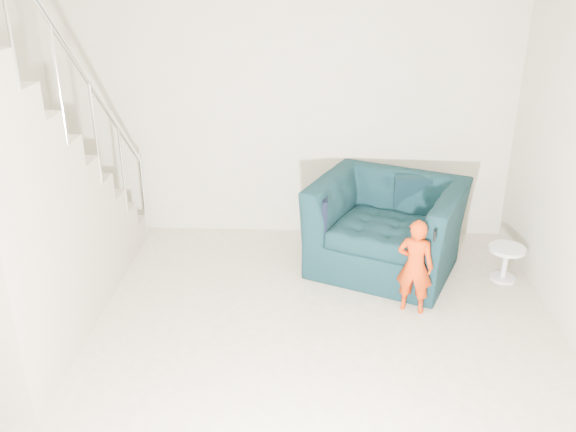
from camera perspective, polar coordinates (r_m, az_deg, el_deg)
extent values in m
plane|color=tan|center=(4.73, -2.55, -15.38)|extent=(5.50, 5.50, 0.00)
plane|color=silver|center=(3.69, -3.33, 19.32)|extent=(5.50, 5.50, 0.00)
plane|color=#B2A991|center=(6.63, -0.72, 9.36)|extent=(5.00, 0.00, 5.00)
imported|color=black|center=(6.15, 9.19, -0.94)|extent=(1.76, 1.67, 0.91)
imported|color=#AD1B05|center=(5.46, 11.79, -4.63)|extent=(0.37, 0.31, 0.88)
cylinder|color=silver|center=(6.26, 19.83, -2.92)|extent=(0.35, 0.35, 0.03)
cylinder|color=silver|center=(6.33, 19.61, -4.33)|extent=(0.05, 0.05, 0.31)
cylinder|color=silver|center=(6.40, 19.44, -5.48)|extent=(0.24, 0.24, 0.03)
cube|color=#ADA089|center=(7.06, -17.30, -1.30)|extent=(1.00, 0.30, 0.27)
cube|color=#ADA089|center=(6.75, -18.23, -1.33)|extent=(1.00, 0.30, 0.54)
cube|color=#ADA089|center=(6.44, -19.26, -1.35)|extent=(1.00, 0.30, 0.81)
cube|color=#ADA089|center=(6.14, -20.39, -1.38)|extent=(1.00, 0.30, 1.08)
cube|color=#ADA089|center=(5.83, -21.63, -1.40)|extent=(1.00, 0.30, 1.35)
cube|color=#ADA089|center=(5.53, -23.02, -1.43)|extent=(1.00, 0.30, 1.62)
cube|color=#ADA089|center=(5.24, -24.55, -1.46)|extent=(1.00, 0.30, 1.89)
cylinder|color=silver|center=(5.08, -19.67, 14.06)|extent=(0.04, 3.03, 2.73)
cylinder|color=silver|center=(6.90, -13.35, 1.87)|extent=(0.04, 0.04, 1.00)
cube|color=black|center=(6.39, 11.51, 2.20)|extent=(0.37, 0.18, 0.37)
cube|color=black|center=(5.96, 3.40, -0.28)|extent=(0.05, 0.47, 0.53)
cube|color=black|center=(5.29, 13.55, -1.80)|extent=(0.03, 0.05, 0.10)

